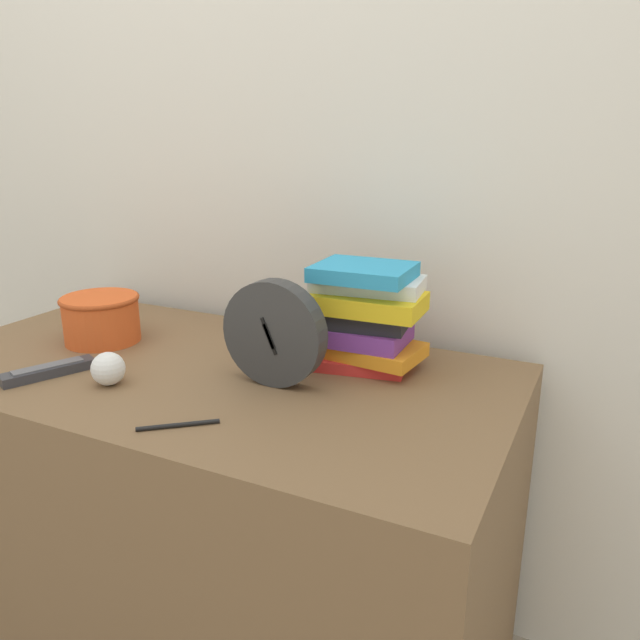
% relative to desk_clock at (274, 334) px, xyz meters
% --- Properties ---
extents(wall_back, '(6.00, 0.04, 2.40)m').
position_rel_desk_clock_xyz_m(wall_back, '(-0.18, 0.42, 0.33)').
color(wall_back, silver).
rests_on(wall_back, ground_plane).
extents(desk, '(1.29, 0.67, 0.76)m').
position_rel_desk_clock_xyz_m(desk, '(-0.18, 0.01, -0.49)').
color(desk, brown).
rests_on(desk, ground_plane).
extents(desk_clock, '(0.21, 0.04, 0.21)m').
position_rel_desk_clock_xyz_m(desk_clock, '(0.00, 0.00, 0.00)').
color(desk_clock, '#333333').
rests_on(desk_clock, desk).
extents(book_stack, '(0.27, 0.21, 0.22)m').
position_rel_desk_clock_xyz_m(book_stack, '(0.11, 0.17, 0.00)').
color(book_stack, red).
rests_on(book_stack, desk).
extents(basket, '(0.18, 0.18, 0.11)m').
position_rel_desk_clock_xyz_m(basket, '(-0.50, 0.05, -0.05)').
color(basket, '#E05623').
rests_on(basket, desk).
extents(tv_remote, '(0.11, 0.19, 0.02)m').
position_rel_desk_clock_xyz_m(tv_remote, '(-0.44, -0.17, -0.09)').
color(tv_remote, '#333338').
rests_on(tv_remote, desk).
extents(crumpled_paper_ball, '(0.07, 0.07, 0.07)m').
position_rel_desk_clock_xyz_m(crumpled_paper_ball, '(-0.29, -0.15, -0.07)').
color(crumpled_paper_ball, white).
rests_on(crumpled_paper_ball, desk).
extents(pen, '(0.11, 0.09, 0.01)m').
position_rel_desk_clock_xyz_m(pen, '(-0.05, -0.23, -0.10)').
color(pen, black).
rests_on(pen, desk).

